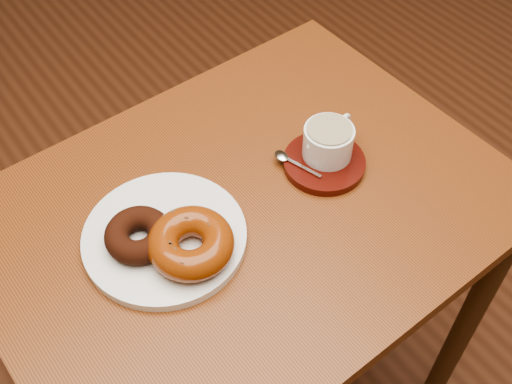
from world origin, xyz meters
TOP-DOWN VIEW (x-y plane):
  - cafe_table at (-0.09, 0.06)m, footprint 0.84×0.64m
  - donut_plate at (-0.22, 0.08)m, footprint 0.30×0.30m
  - donut_cinnamon at (-0.26, 0.09)m, footprint 0.10×0.10m
  - donut_caramel at (-0.21, 0.03)m, footprint 0.16×0.16m
  - saucer at (0.07, 0.06)m, footprint 0.17×0.17m
  - coffee_cup at (0.08, 0.07)m, footprint 0.11×0.08m
  - teaspoon at (0.02, 0.10)m, footprint 0.04×0.09m

SIDE VIEW (x-z plane):
  - cafe_table at x=-0.09m, z-range 0.26..1.03m
  - saucer at x=0.07m, z-range 0.77..0.78m
  - donut_plate at x=-0.22m, z-range 0.77..0.78m
  - teaspoon at x=0.02m, z-range 0.78..0.79m
  - donut_cinnamon at x=-0.26m, z-range 0.78..0.82m
  - donut_caramel at x=-0.21m, z-range 0.78..0.83m
  - coffee_cup at x=0.08m, z-range 0.78..0.84m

